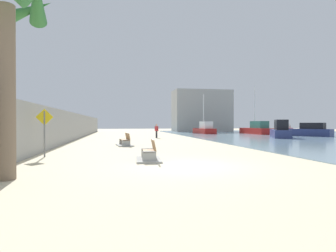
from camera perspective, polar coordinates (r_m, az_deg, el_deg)
ground_plane at (r=28.85m, az=-4.77°, el=-2.85°), size 120.00×120.00×0.00m
seawall at (r=29.05m, az=-19.66°, el=-0.12°), size 0.80×64.00×2.77m
palm_tree at (r=10.13m, az=-30.72°, el=17.08°), size 2.81×2.82×6.49m
bench_near at (r=12.73m, az=-3.94°, el=-6.09°), size 1.22×2.16×0.98m
bench_far at (r=21.26m, az=-8.89°, el=-3.43°), size 1.37×2.23×0.98m
person_walking at (r=32.18m, az=-2.39°, el=-0.82°), size 0.39×0.41×1.63m
boat_mid_bay at (r=35.07m, az=22.21°, el=-0.99°), size 4.05×5.92×2.10m
boat_far_left at (r=46.12m, az=17.85°, el=-0.62°), size 2.18×7.46×7.85m
boat_outer at (r=40.77m, az=26.69°, el=-0.94°), size 4.70×6.47×1.76m
boat_distant at (r=45.95m, az=7.58°, el=-0.63°), size 2.42×5.72×6.55m
boat_far_right at (r=56.33m, az=23.10°, el=-0.62°), size 3.78×6.14×1.52m
pedestrian_sign at (r=15.31m, az=-24.17°, el=-0.17°), size 0.85×0.08×2.45m
harbor_building at (r=59.38m, az=6.95°, el=3.09°), size 12.00×6.00×8.70m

